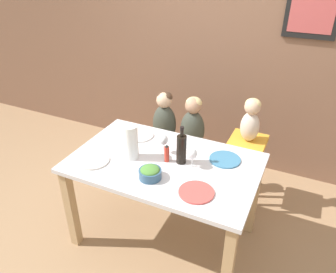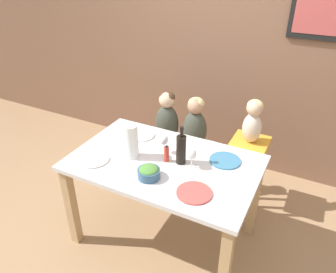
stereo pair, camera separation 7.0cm
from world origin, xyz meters
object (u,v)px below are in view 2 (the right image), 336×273
Objects in this scene: dinner_plate_back_right at (225,160)px; person_baby_right at (253,120)px; paper_towel_roll at (131,141)px; salad_bowl_large at (149,172)px; dinner_plate_front_right at (194,193)px; chair_right_highchair at (248,156)px; wine_glass_near at (192,155)px; chair_far_center at (193,155)px; dinner_plate_back_left at (141,135)px; person_child_left at (167,118)px; chair_far_left at (167,147)px; person_child_center at (195,124)px; wine_bottle at (181,149)px; wine_glass_far at (164,140)px; dinner_plate_front_left at (94,159)px.

person_baby_right is at bearing 82.96° from dinner_plate_back_right.
person_baby_right reaches higher than paper_towel_roll.
dinner_plate_front_right is at bearing -2.72° from salad_bowl_large.
chair_right_highchair is 0.83m from wine_glass_near.
paper_towel_roll is (-0.72, -0.78, 0.38)m from chair_right_highchair.
dinner_plate_back_left is at bearing -122.72° from chair_far_center.
person_child_left is 2.23× the size of dinner_plate_back_right.
salad_bowl_large reaches higher than chair_far_left.
person_child_center is 2.23× the size of dinner_plate_back_right.
person_child_center is 0.72m from wine_bottle.
wine_bottle is 0.35m from dinner_plate_back_right.
wine_glass_near is (-0.26, -0.71, -0.02)m from person_baby_right.
wine_bottle is 0.19m from wine_glass_far.
dinner_plate_back_right is at bearing 12.16° from wine_glass_far.
paper_towel_roll reaches higher than chair_right_highchair.
wine_glass_far is at bearing 161.86° from wine_glass_near.
chair_right_highchair is 0.56m from person_child_center.
person_child_left reaches higher than wine_glass_far.
wine_glass_near reaches higher than chair_right_highchair.
wine_glass_near reaches higher than dinner_plate_back_left.
wine_glass_far is 0.55m from dinner_plate_front_left.
dinner_plate_back_left is (-0.83, -0.47, -0.12)m from person_baby_right.
paper_towel_roll is at bearing -132.58° from chair_right_highchair.
wine_bottle is (-0.35, -0.68, 0.36)m from chair_right_highchair.
wine_glass_far reaches higher than chair_right_highchair.
person_child_left is 1.00× the size of person_child_center.
person_child_center is 0.64m from wine_glass_far.
chair_far_left is at bearing -179.83° from person_child_center.
wine_glass_far is at bearing -90.18° from person_child_center.
chair_far_left is 1.59× the size of wine_bottle.
dinner_plate_back_right is at bearing -97.04° from person_baby_right.
person_baby_right is (0.53, 0.00, 0.17)m from person_child_center.
person_child_center is 0.55m from person_baby_right.
wine_bottle is at bearing -117.30° from chair_right_highchair.
person_child_left is 2.23× the size of dinner_plate_front_left.
chair_far_center is at bearing 89.82° from wine_glass_far.
dinner_plate_front_left and dinner_plate_back_left have the same top height.
wine_glass_near is at bearing -18.14° from wine_glass_far.
dinner_plate_back_left reaches higher than chair_far_left.
dinner_plate_back_right is at bearing -97.06° from chair_right_highchair.
wine_glass_near is 0.66× the size of dinner_plate_front_right.
person_baby_right is 1.35m from dinner_plate_front_left.
paper_towel_roll is (-0.19, -0.78, 0.52)m from chair_far_center.
person_child_center reaches higher than salad_bowl_large.
person_baby_right reaches higher than dinner_plate_back_right.
chair_right_highchair is at bearing 63.42° from salad_bowl_large.
dinner_plate_back_right is 0.45m from dinner_plate_front_right.
person_child_left reaches higher than dinner_plate_back_right.
salad_bowl_large is 0.68× the size of dinner_plate_back_left.
chair_far_center is 0.69× the size of chair_right_highchair.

